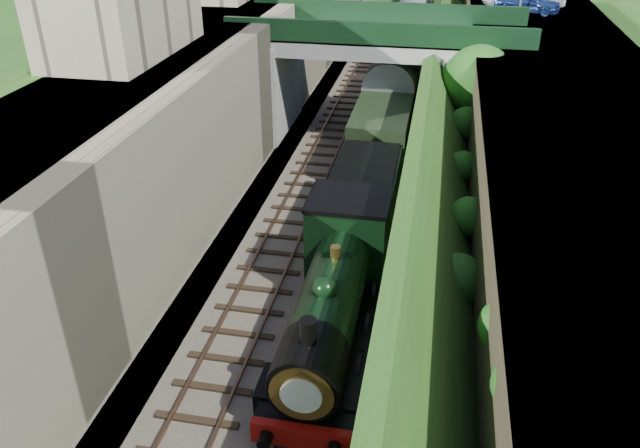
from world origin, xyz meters
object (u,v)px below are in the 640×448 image
(car_blue, at_px, (527,1))
(tender, at_px, (364,202))
(road_bridge, at_px, (387,70))
(tree, at_px, (480,84))
(locomotive, at_px, (334,297))

(car_blue, relative_size, tender, 0.66)
(road_bridge, relative_size, tender, 2.67)
(tender, bearing_deg, tree, 59.38)
(road_bridge, relative_size, tree, 2.42)
(locomotive, bearing_deg, tender, 90.00)
(locomotive, relative_size, tender, 1.70)
(tree, bearing_deg, car_blue, 74.66)
(locomotive, bearing_deg, road_bridge, 90.77)
(car_blue, bearing_deg, road_bridge, 149.35)
(tree, xyz_separation_m, car_blue, (2.85, 10.38, 2.28))
(road_bridge, xyz_separation_m, car_blue, (7.82, 6.72, 2.85))
(locomotive, height_order, tender, locomotive)
(road_bridge, xyz_separation_m, locomotive, (0.26, -18.99, -2.18))
(locomotive, distance_m, tender, 7.37)
(tree, bearing_deg, locomotive, -107.10)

